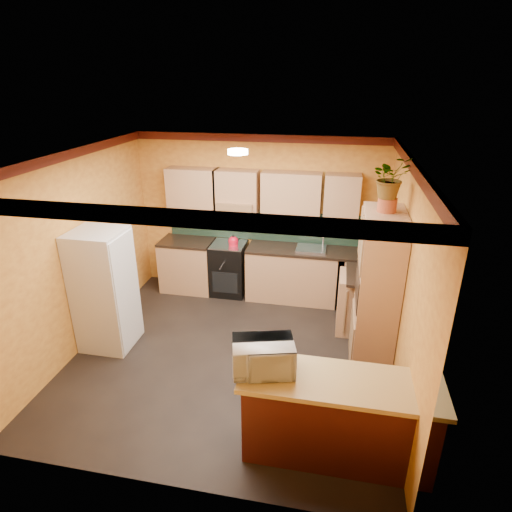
{
  "coord_description": "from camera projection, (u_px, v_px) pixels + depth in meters",
  "views": [
    {
      "loc": [
        1.29,
        -4.74,
        3.55
      ],
      "look_at": [
        0.27,
        0.45,
        1.31
      ],
      "focal_mm": 30.0,
      "sensor_mm": 36.0,
      "label": 1
    }
  ],
  "objects": [
    {
      "name": "room_shell",
      "position": [
        234.0,
        202.0,
        5.33
      ],
      "size": [
        4.24,
        4.24,
        2.72
      ],
      "color": "black",
      "rests_on": "ground"
    },
    {
      "name": "base_cabinets_back",
      "position": [
        264.0,
        272.0,
        7.33
      ],
      "size": [
        3.65,
        0.6,
        0.88
      ],
      "primitive_type": "cube",
      "color": "tan",
      "rests_on": "ground"
    },
    {
      "name": "countertop_back",
      "position": [
        265.0,
        247.0,
        7.15
      ],
      "size": [
        3.65,
        0.62,
        0.04
      ],
      "primitive_type": "cube",
      "color": "black",
      "rests_on": "base_cabinets_back"
    },
    {
      "name": "stove",
      "position": [
        229.0,
        268.0,
        7.43
      ],
      "size": [
        0.58,
        0.58,
        0.91
      ],
      "primitive_type": "cube",
      "color": "black",
      "rests_on": "ground"
    },
    {
      "name": "kettle",
      "position": [
        233.0,
        241.0,
        7.16
      ],
      "size": [
        0.18,
        0.18,
        0.18
      ],
      "primitive_type": null,
      "rotation": [
        0.0,
        0.0,
        -0.05
      ],
      "color": "red",
      "rests_on": "stove"
    },
    {
      "name": "sink",
      "position": [
        311.0,
        249.0,
        6.99
      ],
      "size": [
        0.48,
        0.4,
        0.03
      ],
      "primitive_type": "cube",
      "color": "silver",
      "rests_on": "countertop_back"
    },
    {
      "name": "base_cabinets_right",
      "position": [
        365.0,
        304.0,
        6.31
      ],
      "size": [
        0.6,
        0.8,
        0.88
      ],
      "primitive_type": "cube",
      "color": "tan",
      "rests_on": "ground"
    },
    {
      "name": "countertop_right",
      "position": [
        368.0,
        276.0,
        6.13
      ],
      "size": [
        0.62,
        0.8,
        0.04
      ],
      "primitive_type": "cube",
      "color": "black",
      "rests_on": "base_cabinets_right"
    },
    {
      "name": "fridge",
      "position": [
        104.0,
        290.0,
        5.83
      ],
      "size": [
        0.68,
        0.66,
        1.7
      ],
      "primitive_type": "cube",
      "color": "silver",
      "rests_on": "ground"
    },
    {
      "name": "pantry",
      "position": [
        377.0,
        294.0,
        5.3
      ],
      "size": [
        0.48,
        0.9,
        2.1
      ],
      "primitive_type": "cube",
      "color": "tan",
      "rests_on": "ground"
    },
    {
      "name": "fern_pot",
      "position": [
        387.0,
        205.0,
        4.91
      ],
      "size": [
        0.22,
        0.22,
        0.16
      ],
      "primitive_type": "cylinder",
      "color": "#A44827",
      "rests_on": "pantry"
    },
    {
      "name": "fern",
      "position": [
        391.0,
        177.0,
        4.78
      ],
      "size": [
        0.55,
        0.52,
        0.48
      ],
      "primitive_type": "imported",
      "rotation": [
        0.0,
        0.0,
        0.43
      ],
      "color": "tan",
      "rests_on": "fern_pot"
    },
    {
      "name": "breakfast_bar",
      "position": [
        337.0,
        421.0,
        4.18
      ],
      "size": [
        1.8,
        0.55,
        0.88
      ],
      "primitive_type": "cube",
      "color": "#481610",
      "rests_on": "ground"
    },
    {
      "name": "bar_top",
      "position": [
        341.0,
        382.0,
        3.99
      ],
      "size": [
        1.9,
        0.65,
        0.05
      ],
      "primitive_type": "cube",
      "color": "tan",
      "rests_on": "breakfast_bar"
    },
    {
      "name": "microwave",
      "position": [
        263.0,
        357.0,
        4.05
      ],
      "size": [
        0.66,
        0.53,
        0.32
      ],
      "primitive_type": "imported",
      "rotation": [
        0.0,
        0.0,
        0.26
      ],
      "color": "silver",
      "rests_on": "bar_top"
    }
  ]
}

